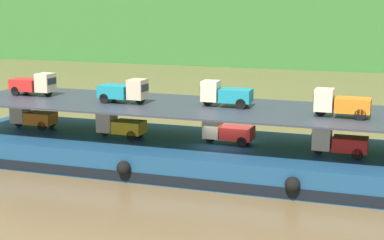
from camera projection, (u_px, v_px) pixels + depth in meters
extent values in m
plane|color=brown|center=(228.00, 171.00, 34.14)|extent=(400.00, 400.00, 0.00)
cube|color=navy|center=(228.00, 158.00, 33.99)|extent=(32.21, 7.77, 1.50)
cube|color=black|center=(205.00, 185.00, 30.46)|extent=(31.57, 0.06, 0.50)
sphere|color=black|center=(124.00, 168.00, 31.57)|extent=(0.73, 0.73, 0.73)
sphere|color=black|center=(292.00, 184.00, 28.78)|extent=(0.73, 0.73, 0.73)
cylinder|color=#2D333D|center=(23.00, 101.00, 41.76)|extent=(0.16, 0.16, 2.00)
cube|color=#2D333D|center=(228.00, 109.00, 33.47)|extent=(30.61, 6.97, 0.10)
cube|color=orange|center=(41.00, 118.00, 37.79)|extent=(1.73, 1.24, 0.70)
cube|color=#C6B793|center=(20.00, 114.00, 38.18)|extent=(0.92, 1.02, 1.10)
cube|color=#19232D|center=(14.00, 111.00, 38.30)|extent=(0.06, 0.85, 0.38)
cylinder|color=black|center=(19.00, 122.00, 38.33)|extent=(0.56, 0.15, 0.56)
cylinder|color=black|center=(51.00, 123.00, 38.23)|extent=(0.56, 0.15, 0.56)
cylinder|color=black|center=(42.00, 126.00, 37.24)|extent=(0.56, 0.15, 0.56)
cube|color=gold|center=(129.00, 127.00, 35.21)|extent=(1.71, 1.22, 0.70)
cube|color=#C6B793|center=(107.00, 122.00, 35.64)|extent=(0.91, 1.01, 1.10)
cube|color=#19232D|center=(99.00, 119.00, 35.78)|extent=(0.05, 0.85, 0.38)
cylinder|color=black|center=(105.00, 131.00, 35.80)|extent=(0.56, 0.15, 0.56)
cylinder|color=black|center=(140.00, 132.00, 35.64)|extent=(0.56, 0.15, 0.56)
cylinder|color=black|center=(132.00, 136.00, 34.66)|extent=(0.56, 0.15, 0.56)
cube|color=red|center=(237.00, 133.00, 33.66)|extent=(1.71, 1.22, 0.70)
cube|color=beige|center=(213.00, 128.00, 34.09)|extent=(0.91, 1.01, 1.10)
cube|color=#19232D|center=(205.00, 125.00, 34.22)|extent=(0.05, 0.85, 0.38)
cylinder|color=black|center=(210.00, 137.00, 34.24)|extent=(0.56, 0.15, 0.56)
cylinder|color=black|center=(247.00, 138.00, 34.08)|extent=(0.56, 0.15, 0.56)
cylinder|color=black|center=(242.00, 142.00, 33.10)|extent=(0.56, 0.15, 0.56)
cube|color=red|center=(350.00, 144.00, 31.10)|extent=(1.71, 1.21, 0.70)
cube|color=beige|center=(322.00, 138.00, 31.51)|extent=(0.91, 1.00, 1.10)
cube|color=#19232D|center=(313.00, 136.00, 31.64)|extent=(0.04, 0.85, 0.38)
cylinder|color=black|center=(319.00, 149.00, 31.66)|extent=(0.56, 0.14, 0.56)
cylinder|color=black|center=(359.00, 149.00, 31.53)|extent=(0.56, 0.14, 0.56)
cylinder|color=black|center=(357.00, 154.00, 30.55)|extent=(0.56, 0.14, 0.56)
cube|color=red|center=(26.00, 85.00, 37.74)|extent=(1.75, 1.28, 0.70)
cube|color=beige|center=(45.00, 83.00, 37.18)|extent=(0.95, 1.04, 1.10)
cube|color=#19232D|center=(52.00, 81.00, 36.99)|extent=(0.08, 0.85, 0.38)
cylinder|color=black|center=(48.00, 92.00, 37.23)|extent=(0.57, 0.17, 0.56)
cylinder|color=black|center=(15.00, 91.00, 37.47)|extent=(0.57, 0.17, 0.56)
cylinder|color=black|center=(26.00, 89.00, 38.43)|extent=(0.57, 0.17, 0.56)
cube|color=teal|center=(115.00, 91.00, 35.06)|extent=(1.75, 1.28, 0.70)
cube|color=#C6B793|center=(137.00, 89.00, 34.51)|extent=(0.94, 1.04, 1.10)
cube|color=#19232D|center=(145.00, 88.00, 34.32)|extent=(0.08, 0.85, 0.38)
cylinder|color=black|center=(140.00, 99.00, 34.56)|extent=(0.57, 0.17, 0.56)
cylinder|color=black|center=(104.00, 98.00, 34.80)|extent=(0.57, 0.17, 0.56)
cylinder|color=black|center=(114.00, 96.00, 35.76)|extent=(0.57, 0.17, 0.56)
cube|color=teal|center=(236.00, 96.00, 33.55)|extent=(1.75, 1.27, 0.70)
cube|color=beige|center=(211.00, 91.00, 33.91)|extent=(0.94, 1.04, 1.10)
cube|color=#19232D|center=(202.00, 88.00, 34.02)|extent=(0.08, 0.85, 0.38)
cylinder|color=black|center=(208.00, 101.00, 34.06)|extent=(0.57, 0.16, 0.56)
cylinder|color=black|center=(245.00, 101.00, 34.00)|extent=(0.57, 0.16, 0.56)
cylinder|color=black|center=(241.00, 104.00, 33.00)|extent=(0.57, 0.16, 0.56)
cube|color=orange|center=(353.00, 105.00, 30.57)|extent=(1.71, 1.21, 0.70)
cube|color=beige|center=(324.00, 100.00, 30.98)|extent=(0.91, 1.00, 1.10)
cube|color=#19232D|center=(315.00, 97.00, 31.11)|extent=(0.04, 0.85, 0.38)
cylinder|color=black|center=(321.00, 110.00, 31.13)|extent=(0.56, 0.14, 0.56)
cylinder|color=black|center=(362.00, 111.00, 31.00)|extent=(0.56, 0.14, 0.56)
cylinder|color=black|center=(360.00, 115.00, 30.02)|extent=(0.56, 0.14, 0.56)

